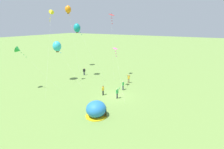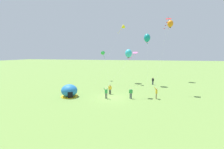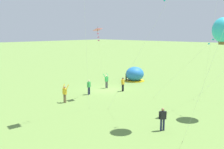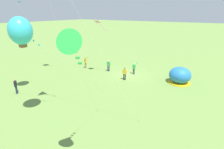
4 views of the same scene
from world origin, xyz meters
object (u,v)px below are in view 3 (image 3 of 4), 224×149
(person_with_toddler, at_px, (163,118))
(person_strolling, at_px, (123,84))
(kite_pink, at_px, (98,33))
(person_center_field, at_px, (65,93))
(person_near_tent, at_px, (89,86))
(popup_tent, at_px, (135,74))
(kite_cyan, at_px, (223,30))
(person_arms_raised, at_px, (107,80))

(person_with_toddler, relative_size, person_strolling, 1.00)
(kite_pink, bearing_deg, person_center_field, -14.13)
(person_strolling, bearing_deg, person_near_tent, -25.04)
(person_strolling, distance_m, kite_pink, 7.36)
(person_center_field, xyz_separation_m, person_with_toddler, (-0.09, 11.47, -0.03))
(person_near_tent, relative_size, kite_pink, 0.22)
(person_near_tent, xyz_separation_m, person_strolling, (-3.91, 1.83, 0.00))
(person_with_toddler, bearing_deg, popup_tent, -136.56)
(popup_tent, height_order, person_center_field, popup_tent)
(popup_tent, height_order, person_with_toddler, popup_tent)
(popup_tent, bearing_deg, kite_pink, 15.85)
(person_near_tent, height_order, kite_cyan, kite_cyan)
(person_center_field, bearing_deg, person_near_tent, -169.35)
(person_strolling, xyz_separation_m, kite_cyan, (1.81, 12.11, 6.37))
(popup_tent, bearing_deg, person_center_field, 7.93)
(person_with_toddler, relative_size, kite_cyan, 0.20)
(popup_tent, relative_size, person_arms_raised, 1.49)
(person_near_tent, distance_m, person_strolling, 4.32)
(person_strolling, height_order, kite_pink, kite_pink)
(kite_pink, height_order, kite_cyan, kite_cyan)
(person_near_tent, bearing_deg, kite_pink, 84.56)
(popup_tent, distance_m, kite_cyan, 18.37)
(person_center_field, bearing_deg, kite_pink, 165.87)
(person_arms_raised, distance_m, kite_pink, 7.78)
(person_center_field, height_order, person_strolling, person_center_field)
(popup_tent, xyz_separation_m, person_with_toddler, (14.21, 13.46, -0.03))
(person_near_tent, bearing_deg, person_arms_raised, -166.99)
(popup_tent, xyz_separation_m, kite_pink, (10.44, 2.96, 6.10))
(popup_tent, xyz_separation_m, kite_cyan, (8.17, 15.18, 6.34))
(person_with_toddler, relative_size, person_near_tent, 1.00)
(popup_tent, bearing_deg, person_near_tent, 6.85)
(person_with_toddler, height_order, person_near_tent, same)
(person_near_tent, distance_m, kite_pink, 6.37)
(kite_cyan, bearing_deg, person_center_field, -65.07)
(person_strolling, bearing_deg, popup_tent, -154.28)
(popup_tent, distance_m, person_strolling, 7.06)
(person_center_field, height_order, person_with_toddler, person_center_field)
(popup_tent, height_order, person_arms_raised, popup_tent)
(person_with_toddler, height_order, person_arms_raised, person_arms_raised)
(popup_tent, bearing_deg, person_arms_raised, 3.00)
(kite_cyan, bearing_deg, person_arms_raised, -96.91)
(person_arms_raised, height_order, kite_pink, kite_pink)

